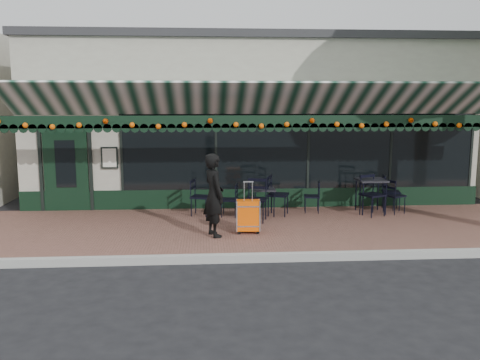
{
  "coord_description": "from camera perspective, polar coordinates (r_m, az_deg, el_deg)",
  "views": [
    {
      "loc": [
        -1.3,
        -9.03,
        2.94
      ],
      "look_at": [
        -0.55,
        1.6,
        1.26
      ],
      "focal_mm": 38.0,
      "sensor_mm": 36.0,
      "label": 1
    }
  ],
  "objects": [
    {
      "name": "chair_a_front",
      "position": [
        12.76,
        14.68,
        -1.67
      ],
      "size": [
        0.66,
        0.66,
        1.01
      ],
      "primitive_type": null,
      "rotation": [
        0.0,
        0.0,
        0.41
      ],
      "color": "black",
      "rests_on": "sidewalk"
    },
    {
      "name": "ground",
      "position": [
        9.58,
        3.99,
        -8.93
      ],
      "size": [
        80.0,
        80.0,
        0.0
      ],
      "primitive_type": "plane",
      "color": "black",
      "rests_on": "ground"
    },
    {
      "name": "woman",
      "position": [
        10.44,
        -2.95,
        -1.7
      ],
      "size": [
        0.61,
        0.74,
        1.72
      ],
      "primitive_type": "imported",
      "rotation": [
        0.0,
        0.0,
        1.94
      ],
      "color": "black",
      "rests_on": "sidewalk"
    },
    {
      "name": "cafe_table_b",
      "position": [
        12.37,
        2.69,
        -1.28
      ],
      "size": [
        0.54,
        0.54,
        0.66
      ],
      "color": "black",
      "rests_on": "sidewalk"
    },
    {
      "name": "chair_a_left",
      "position": [
        12.86,
        8.06,
        -1.86
      ],
      "size": [
        0.46,
        0.46,
        0.8
      ],
      "primitive_type": null,
      "rotation": [
        0.0,
        0.0,
        -1.73
      ],
      "color": "black",
      "rests_on": "sidewalk"
    },
    {
      "name": "restaurant_building",
      "position": [
        16.93,
        0.37,
        6.69
      ],
      "size": [
        12.0,
        9.6,
        4.5
      ],
      "color": "#9E9889",
      "rests_on": "ground"
    },
    {
      "name": "chair_solo",
      "position": [
        12.43,
        -4.45,
        -1.94
      ],
      "size": [
        0.55,
        0.55,
        0.9
      ],
      "primitive_type": null,
      "rotation": [
        0.0,
        0.0,
        1.3
      ],
      "color": "black",
      "rests_on": "sidewalk"
    },
    {
      "name": "chair_b_right",
      "position": [
        12.44,
        4.3,
        -1.7
      ],
      "size": [
        0.63,
        0.63,
        0.99
      ],
      "primitive_type": null,
      "rotation": [
        0.0,
        0.0,
        1.25
      ],
      "color": "black",
      "rests_on": "sidewalk"
    },
    {
      "name": "chair_a_right",
      "position": [
        13.59,
        16.62,
        -1.34
      ],
      "size": [
        0.53,
        0.53,
        0.9
      ],
      "primitive_type": null,
      "rotation": [
        0.0,
        0.0,
        1.36
      ],
      "color": "black",
      "rests_on": "sidewalk"
    },
    {
      "name": "suitcase",
      "position": [
        10.75,
        0.92,
        -4.06
      ],
      "size": [
        0.5,
        0.3,
        1.1
      ],
      "rotation": [
        0.0,
        0.0,
        -0.06
      ],
      "color": "#F45707",
      "rests_on": "sidewalk"
    },
    {
      "name": "chair_b_front",
      "position": [
        11.78,
        1.78,
        -2.27
      ],
      "size": [
        0.62,
        0.62,
        1.0
      ],
      "primitive_type": null,
      "rotation": [
        0.0,
        0.0,
        -0.28
      ],
      "color": "black",
      "rests_on": "sidewalk"
    },
    {
      "name": "cafe_table_a",
      "position": [
        13.05,
        14.52,
        -0.28
      ],
      "size": [
        0.69,
        0.69,
        0.85
      ],
      "color": "black",
      "rests_on": "sidewalk"
    },
    {
      "name": "chair_a_extra",
      "position": [
        13.19,
        16.95,
        -1.73
      ],
      "size": [
        0.59,
        0.59,
        0.87
      ],
      "primitive_type": null,
      "rotation": [
        0.0,
        0.0,
        2.06
      ],
      "color": "black",
      "rests_on": "sidewalk"
    },
    {
      "name": "curb",
      "position": [
        9.49,
        4.06,
        -8.65
      ],
      "size": [
        18.0,
        0.16,
        0.15
      ],
      "primitive_type": "cube",
      "color": "#9E9E99",
      "rests_on": "ground"
    },
    {
      "name": "sidewalk",
      "position": [
        11.47,
        2.6,
        -5.53
      ],
      "size": [
        18.0,
        4.0,
        0.15
      ],
      "primitive_type": "cube",
      "color": "brown",
      "rests_on": "ground"
    },
    {
      "name": "chair_b_left",
      "position": [
        12.28,
        -1.21,
        -2.26
      ],
      "size": [
        0.47,
        0.47,
        0.8
      ],
      "primitive_type": null,
      "rotation": [
        0.0,
        0.0,
        -1.76
      ],
      "color": "black",
      "rests_on": "sidewalk"
    }
  ]
}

